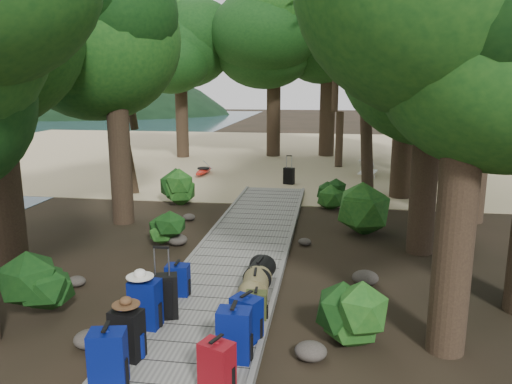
% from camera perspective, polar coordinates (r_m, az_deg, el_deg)
% --- Properties ---
extents(ground, '(120.00, 120.00, 0.00)m').
position_cam_1_polar(ground, '(10.41, -2.13, -8.09)').
color(ground, black).
rests_on(ground, ground).
extents(sand_beach, '(40.00, 22.00, 0.02)m').
position_cam_1_polar(sand_beach, '(25.90, 4.44, 4.29)').
color(sand_beach, tan).
rests_on(sand_beach, ground).
extents(boardwalk, '(2.00, 12.00, 0.12)m').
position_cam_1_polar(boardwalk, '(11.32, -1.19, -6.06)').
color(boardwalk, gray).
rests_on(boardwalk, ground).
extents(backpack_left_a, '(0.47, 0.37, 0.79)m').
position_cam_1_polar(backpack_left_a, '(6.37, -16.56, -17.56)').
color(backpack_left_a, navy).
rests_on(backpack_left_a, boardwalk).
extents(backpack_left_b, '(0.44, 0.35, 0.74)m').
position_cam_1_polar(backpack_left_b, '(6.91, -14.53, -15.20)').
color(backpack_left_b, black).
rests_on(backpack_left_b, boardwalk).
extents(backpack_left_c, '(0.45, 0.34, 0.80)m').
position_cam_1_polar(backpack_left_c, '(7.63, -12.54, -12.08)').
color(backpack_left_c, navy).
rests_on(backpack_left_c, boardwalk).
extents(backpack_left_d, '(0.40, 0.29, 0.59)m').
position_cam_1_polar(backpack_left_d, '(8.65, -8.94, -9.69)').
color(backpack_left_d, navy).
rests_on(backpack_left_d, boardwalk).
extents(backpack_right_a, '(0.45, 0.39, 0.67)m').
position_cam_1_polar(backpack_right_a, '(6.11, -4.50, -19.03)').
color(backpack_right_a, maroon).
rests_on(backpack_right_a, boardwalk).
extents(backpack_right_b, '(0.43, 0.30, 0.77)m').
position_cam_1_polar(backpack_right_b, '(6.66, -2.50, -15.69)').
color(backpack_right_b, navy).
rests_on(backpack_right_b, boardwalk).
extents(backpack_right_c, '(0.48, 0.43, 0.68)m').
position_cam_1_polar(backpack_right_c, '(7.16, -1.10, -13.98)').
color(backpack_right_c, navy).
rests_on(backpack_right_c, boardwalk).
extents(backpack_right_d, '(0.33, 0.25, 0.49)m').
position_cam_1_polar(backpack_right_d, '(7.72, 0.02, -12.72)').
color(backpack_right_d, '#3D4320').
rests_on(backpack_right_d, boardwalk).
extents(duffel_right_khaki, '(0.50, 0.70, 0.44)m').
position_cam_1_polar(duffel_right_khaki, '(8.45, -0.08, -10.61)').
color(duffel_right_khaki, brown).
rests_on(duffel_right_khaki, boardwalk).
extents(duffel_right_black, '(0.51, 0.74, 0.43)m').
position_cam_1_polar(duffel_right_black, '(8.99, 0.45, -9.17)').
color(duffel_right_black, black).
rests_on(duffel_right_black, boardwalk).
extents(suitcase_on_boardwalk, '(0.50, 0.37, 0.69)m').
position_cam_1_polar(suitcase_on_boardwalk, '(7.87, -10.57, -11.66)').
color(suitcase_on_boardwalk, black).
rests_on(suitcase_on_boardwalk, boardwalk).
extents(lone_suitcase_on_sand, '(0.43, 0.32, 0.60)m').
position_cam_1_polar(lone_suitcase_on_sand, '(18.22, 3.78, 1.85)').
color(lone_suitcase_on_sand, black).
rests_on(lone_suitcase_on_sand, sand_beach).
extents(hat_brown, '(0.36, 0.36, 0.11)m').
position_cam_1_polar(hat_brown, '(6.74, -14.65, -11.95)').
color(hat_brown, '#51351E').
rests_on(hat_brown, backpack_left_b).
extents(hat_white, '(0.40, 0.40, 0.13)m').
position_cam_1_polar(hat_white, '(7.41, -13.14, -8.95)').
color(hat_white, silver).
rests_on(hat_white, backpack_left_c).
extents(kayak, '(0.88, 3.60, 0.36)m').
position_cam_1_polar(kayak, '(20.25, -6.02, 2.53)').
color(kayak, red).
rests_on(kayak, sand_beach).
extents(sun_lounger, '(1.01, 1.86, 0.57)m').
position_cam_1_polar(sun_lounger, '(20.17, 12.66, 2.57)').
color(sun_lounger, silver).
rests_on(sun_lounger, sand_beach).
extents(tree_right_a, '(4.42, 4.42, 7.36)m').
position_cam_1_polar(tree_right_a, '(6.83, 23.11, 11.76)').
color(tree_right_a, black).
rests_on(tree_right_a, ground).
extents(tree_right_c, '(4.60, 4.60, 7.96)m').
position_cam_1_polar(tree_right_c, '(11.02, 19.51, 13.47)').
color(tree_right_c, black).
rests_on(tree_right_c, ground).
extents(tree_right_e, '(5.63, 5.63, 10.14)m').
position_cam_1_polar(tree_right_e, '(16.53, 17.22, 16.80)').
color(tree_right_e, black).
rests_on(tree_right_e, ground).
extents(tree_right_f, '(5.89, 5.89, 10.52)m').
position_cam_1_polar(tree_right_f, '(19.86, 22.13, 16.19)').
color(tree_right_f, black).
rests_on(tree_right_f, ground).
extents(tree_left_c, '(4.58, 4.58, 7.97)m').
position_cam_1_polar(tree_left_c, '(13.28, -15.83, 13.42)').
color(tree_left_c, black).
rests_on(tree_left_c, ground).
extents(tree_back_a, '(5.68, 5.68, 9.83)m').
position_cam_1_polar(tree_back_a, '(25.15, 2.07, 15.28)').
color(tree_back_a, black).
rests_on(tree_back_a, ground).
extents(tree_back_b, '(6.12, 6.12, 10.93)m').
position_cam_1_polar(tree_back_b, '(25.51, 8.39, 16.35)').
color(tree_back_b, black).
rests_on(tree_back_b, ground).
extents(tree_back_c, '(4.47, 4.47, 8.04)m').
position_cam_1_polar(tree_back_c, '(24.86, 17.35, 12.71)').
color(tree_back_c, black).
rests_on(tree_back_c, ground).
extents(tree_back_d, '(5.20, 5.20, 8.66)m').
position_cam_1_polar(tree_back_d, '(24.97, -8.64, 13.83)').
color(tree_back_d, black).
rests_on(tree_back_d, ground).
extents(palm_right_a, '(4.81, 4.81, 8.20)m').
position_cam_1_polar(palm_right_a, '(15.19, 13.90, 13.76)').
color(palm_right_a, '#174413').
rests_on(palm_right_a, ground).
extents(palm_right_b, '(4.33, 4.33, 8.37)m').
position_cam_1_polar(palm_right_b, '(20.23, 17.05, 13.39)').
color(palm_right_b, '#174413').
rests_on(palm_right_b, ground).
extents(palm_right_c, '(4.54, 4.54, 7.23)m').
position_cam_1_polar(palm_right_c, '(22.23, 10.38, 12.12)').
color(palm_right_c, '#174413').
rests_on(palm_right_c, ground).
extents(palm_left_a, '(4.04, 4.04, 6.43)m').
position_cam_1_polar(palm_left_a, '(16.93, -15.04, 10.53)').
color(palm_left_a, '#174413').
rests_on(palm_left_a, ground).
extents(rock_left_a, '(0.45, 0.41, 0.25)m').
position_cam_1_polar(rock_left_a, '(7.65, -18.47, -15.66)').
color(rock_left_a, '#4C473F').
rests_on(rock_left_a, ground).
extents(rock_left_b, '(0.34, 0.31, 0.19)m').
position_cam_1_polar(rock_left_b, '(9.82, -19.83, -9.58)').
color(rock_left_b, '#4C473F').
rests_on(rock_left_b, ground).
extents(rock_left_c, '(0.47, 0.42, 0.26)m').
position_cam_1_polar(rock_left_c, '(11.59, -8.99, -5.41)').
color(rock_left_c, '#4C473F').
rests_on(rock_left_c, ground).
extents(rock_left_d, '(0.34, 0.30, 0.19)m').
position_cam_1_polar(rock_left_d, '(13.59, -7.67, -2.86)').
color(rock_left_d, '#4C473F').
rests_on(rock_left_d, ground).
extents(rock_right_a, '(0.44, 0.40, 0.24)m').
position_cam_1_polar(rock_right_a, '(7.05, 6.28, -17.63)').
color(rock_right_a, '#4C473F').
rests_on(rock_right_a, ground).
extents(rock_right_b, '(0.49, 0.44, 0.27)m').
position_cam_1_polar(rock_right_b, '(9.51, 12.38, -9.55)').
color(rock_right_b, '#4C473F').
rests_on(rock_right_b, ground).
extents(rock_right_c, '(0.30, 0.27, 0.16)m').
position_cam_1_polar(rock_right_c, '(11.52, 5.58, -5.68)').
color(rock_right_c, '#4C473F').
rests_on(rock_right_c, ground).
extents(rock_right_d, '(0.52, 0.47, 0.28)m').
position_cam_1_polar(rock_right_d, '(13.95, 12.20, -2.43)').
color(rock_right_d, '#4C473F').
rests_on(rock_right_d, ground).
extents(shrub_left_a, '(1.20, 1.20, 1.08)m').
position_cam_1_polar(shrub_left_a, '(8.72, -23.48, -9.52)').
color(shrub_left_a, '#154716').
rests_on(shrub_left_a, ground).
extents(shrub_left_b, '(0.81, 0.81, 0.73)m').
position_cam_1_polar(shrub_left_b, '(11.59, -10.40, -4.23)').
color(shrub_left_b, '#154716').
rests_on(shrub_left_b, ground).
extents(shrub_left_c, '(1.26, 1.26, 1.13)m').
position_cam_1_polar(shrub_left_c, '(15.34, -8.47, 0.68)').
color(shrub_left_c, '#154716').
rests_on(shrub_left_c, ground).
extents(shrub_right_a, '(0.98, 0.98, 0.88)m').
position_cam_1_polar(shrub_right_a, '(7.40, 10.72, -13.47)').
color(shrub_right_a, '#154716').
rests_on(shrub_right_a, ground).
extents(shrub_right_b, '(1.41, 1.41, 1.27)m').
position_cam_1_polar(shrub_right_b, '(12.46, 11.61, -1.84)').
color(shrub_right_b, '#154716').
rests_on(shrub_right_b, ground).
extents(shrub_right_c, '(0.90, 0.90, 0.81)m').
position_cam_1_polar(shrub_right_c, '(14.98, 8.44, -0.22)').
color(shrub_right_c, '#154716').
rests_on(shrub_right_c, ground).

